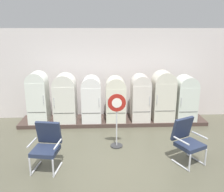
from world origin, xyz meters
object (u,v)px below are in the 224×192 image
(refrigerator_4, at_px, (141,96))
(sign_stand, at_px, (117,121))
(refrigerator_3, at_px, (116,98))
(refrigerator_6, at_px, (186,97))
(armchair_right, at_px, (187,139))
(refrigerator_0, at_px, (38,96))
(refrigerator_1, at_px, (65,97))
(refrigerator_2, at_px, (91,98))
(armchair_left, at_px, (47,144))
(refrigerator_5, at_px, (163,94))

(refrigerator_4, bearing_deg, sign_stand, -118.40)
(refrigerator_3, height_order, sign_stand, refrigerator_3)
(refrigerator_6, height_order, armchair_right, refrigerator_6)
(refrigerator_0, distance_m, refrigerator_1, 0.83)
(refrigerator_2, height_order, refrigerator_6, refrigerator_2)
(refrigerator_2, relative_size, sign_stand, 1.01)
(refrigerator_0, distance_m, refrigerator_6, 4.70)
(refrigerator_1, height_order, armchair_right, refrigerator_1)
(refrigerator_3, height_order, armchair_left, refrigerator_3)
(refrigerator_0, bearing_deg, refrigerator_4, 0.39)
(armchair_right, bearing_deg, refrigerator_1, 142.02)
(armchair_right, bearing_deg, armchair_left, -178.09)
(armchair_left, distance_m, armchair_right, 3.15)
(refrigerator_6, bearing_deg, refrigerator_1, 179.76)
(refrigerator_3, distance_m, armchair_right, 2.83)
(refrigerator_5, height_order, refrigerator_6, refrigerator_5)
(refrigerator_0, relative_size, refrigerator_5, 1.01)
(refrigerator_6, xyz_separation_m, armchair_left, (-3.93, -2.50, -0.31))
(armchair_right, bearing_deg, refrigerator_3, 121.98)
(refrigerator_1, xyz_separation_m, refrigerator_2, (0.83, -0.01, -0.04))
(refrigerator_2, relative_size, armchair_left, 1.39)
(refrigerator_5, xyz_separation_m, armchair_right, (-0.04, -2.40, -0.40))
(armchair_left, relative_size, armchair_right, 1.00)
(refrigerator_1, height_order, refrigerator_3, refrigerator_1)
(refrigerator_4, height_order, armchair_right, refrigerator_4)
(refrigerator_6, xyz_separation_m, sign_stand, (-2.34, -1.60, -0.18))
(armchair_right, bearing_deg, sign_stand, 152.94)
(refrigerator_2, height_order, armchair_left, refrigerator_2)
(refrigerator_4, relative_size, armchair_right, 1.43)
(refrigerator_1, relative_size, sign_stand, 1.06)
(refrigerator_2, relative_size, refrigerator_5, 0.91)
(refrigerator_0, xyz_separation_m, refrigerator_3, (2.43, 0.01, -0.10))
(refrigerator_4, bearing_deg, armchair_left, -134.57)
(armchair_left, xyz_separation_m, sign_stand, (1.60, 0.90, 0.14))
(refrigerator_2, xyz_separation_m, refrigerator_3, (0.77, -0.01, -0.01))
(refrigerator_1, xyz_separation_m, armchair_right, (3.09, -2.41, -0.36))
(refrigerator_4, relative_size, refrigerator_5, 0.93)
(refrigerator_0, bearing_deg, refrigerator_1, 2.72)
(refrigerator_3, xyz_separation_m, armchair_left, (-1.66, -2.49, -0.31))
(refrigerator_6, bearing_deg, armchair_right, -108.09)
(refrigerator_1, relative_size, refrigerator_2, 1.06)
(refrigerator_4, height_order, sign_stand, refrigerator_4)
(refrigerator_2, height_order, refrigerator_5, refrigerator_5)
(refrigerator_2, xyz_separation_m, armchair_right, (2.26, -2.40, -0.32))
(refrigerator_1, distance_m, armchair_left, 2.54)
(refrigerator_3, height_order, refrigerator_4, refrigerator_4)
(refrigerator_2, bearing_deg, armchair_right, -46.70)
(refrigerator_1, xyz_separation_m, armchair_left, (-0.06, -2.52, -0.36))
(refrigerator_1, relative_size, refrigerator_3, 1.07)
(refrigerator_5, bearing_deg, refrigerator_4, -179.43)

